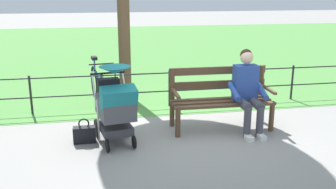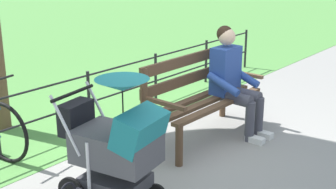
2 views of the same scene
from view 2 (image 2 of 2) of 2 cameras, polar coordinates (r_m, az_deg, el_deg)
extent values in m
plane|color=gray|center=(5.04, 0.84, -7.43)|extent=(60.00, 60.00, 0.00)
cube|color=brown|center=(5.41, 3.28, -0.52)|extent=(1.60, 0.12, 0.04)
cube|color=brown|center=(5.31, 4.82, -0.92)|extent=(1.60, 0.12, 0.04)
cube|color=brown|center=(5.21, 6.43, -1.33)|extent=(1.60, 0.12, 0.04)
cube|color=brown|center=(5.40, 2.47, 1.91)|extent=(1.60, 0.06, 0.12)
cube|color=brown|center=(5.35, 2.51, 4.28)|extent=(1.60, 0.06, 0.12)
cylinder|color=brown|center=(5.88, 10.63, -1.60)|extent=(0.08, 0.08, 0.45)
cylinder|color=brown|center=(6.05, 6.83, 1.61)|extent=(0.08, 0.08, 0.95)
cube|color=brown|center=(5.86, 9.16, 2.56)|extent=(0.06, 0.56, 0.04)
cylinder|color=brown|center=(4.72, 1.38, -6.25)|extent=(0.08, 0.08, 0.45)
cylinder|color=brown|center=(4.92, -2.95, -2.10)|extent=(0.08, 0.08, 0.95)
cube|color=brown|center=(4.69, -0.48, -1.09)|extent=(0.06, 0.56, 0.04)
cylinder|color=#42424C|center=(5.57, 9.43, 0.00)|extent=(0.15, 0.40, 0.14)
cylinder|color=#42424C|center=(5.40, 8.32, -0.50)|extent=(0.15, 0.40, 0.14)
cylinder|color=#42424C|center=(5.55, 11.07, -2.72)|extent=(0.11, 0.11, 0.47)
cylinder|color=#42424C|center=(5.38, 10.01, -3.30)|extent=(0.11, 0.11, 0.47)
cube|color=silver|center=(5.59, 11.66, -4.82)|extent=(0.10, 0.22, 0.07)
cube|color=silver|center=(5.42, 10.62, -5.46)|extent=(0.10, 0.22, 0.07)
cube|color=#284793|center=(5.52, 7.08, 2.98)|extent=(0.36, 0.23, 0.56)
cylinder|color=#284793|center=(5.66, 9.29, 2.22)|extent=(0.10, 0.43, 0.23)
cylinder|color=#284793|center=(5.30, 6.80, 1.26)|extent=(0.10, 0.43, 0.23)
sphere|color=beige|center=(5.43, 7.24, 7.06)|extent=(0.20, 0.20, 0.20)
sphere|color=black|center=(5.44, 6.99, 7.42)|extent=(0.19, 0.19, 0.19)
cylinder|color=black|center=(4.44, -7.82, -9.28)|extent=(0.08, 0.28, 0.28)
cube|color=#38383D|center=(4.08, -6.44, -10.55)|extent=(0.50, 0.58, 0.12)
cylinder|color=silver|center=(4.25, -5.76, -7.71)|extent=(0.03, 0.03, 0.65)
cylinder|color=silver|center=(3.93, -9.69, -10.16)|extent=(0.03, 0.03, 0.65)
cube|color=#47474C|center=(3.92, -6.37, -6.38)|extent=(0.57, 0.75, 0.28)
cube|color=#19727A|center=(3.72, -3.46, -4.35)|extent=(0.53, 0.38, 0.33)
cylinder|color=black|center=(4.04, -11.62, 0.16)|extent=(0.52, 0.12, 0.03)
cylinder|color=silver|center=(4.21, -8.38, -1.80)|extent=(0.08, 0.30, 0.49)
cylinder|color=silver|center=(3.89, -12.54, -3.77)|extent=(0.08, 0.30, 0.49)
cone|color=#19727A|center=(3.69, -5.65, 1.17)|extent=(0.51, 0.51, 0.10)
cylinder|color=black|center=(3.74, -5.57, -1.47)|extent=(0.01, 0.01, 0.30)
cube|color=black|center=(4.10, -11.22, -2.81)|extent=(0.34, 0.21, 0.28)
cylinder|color=black|center=(8.63, 9.51, 5.55)|extent=(0.04, 0.04, 0.70)
cylinder|color=black|center=(7.60, 4.70, 4.07)|extent=(0.04, 0.04, 0.70)
cylinder|color=black|center=(6.64, -1.53, 2.10)|extent=(0.04, 0.04, 0.70)
cylinder|color=black|center=(5.80, -9.68, -0.52)|extent=(0.04, 0.04, 0.70)
cylinder|color=black|center=(5.71, -9.83, 2.33)|extent=(7.52, 0.02, 0.02)
cylinder|color=black|center=(5.82, -9.65, -0.99)|extent=(7.52, 0.02, 0.02)
torus|color=black|center=(5.03, -19.38, -4.45)|extent=(0.14, 0.66, 0.66)
camera|label=1|loc=(3.47, 89.29, 0.86)|focal=40.84mm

